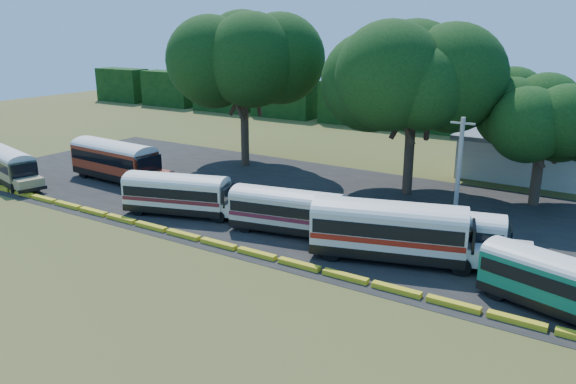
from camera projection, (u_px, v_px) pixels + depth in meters
The scene contains 16 objects.
ground at pixel (190, 246), 35.62m from camera, with size 160.00×160.00×0.00m, color #424E1A.
asphalt_strip at pixel (302, 201), 44.80m from camera, with size 64.00×24.00×0.02m, color black.
curb at pixel (201, 239), 36.39m from camera, with size 53.70×0.45×0.30m.
terminal_building at pixel (569, 160), 49.98m from camera, with size 19.00×9.00×4.00m.
treeline_backdrop at pixel (438, 109), 73.56m from camera, with size 130.00×4.00×6.00m.
bus_beige at pixel (8, 164), 49.49m from camera, with size 9.72×4.43×3.10m.
bus_red at pixel (116, 158), 50.21m from camera, with size 11.14×3.34×3.62m.
bus_cream_west at pixel (179, 192), 41.13m from camera, with size 9.68×5.09×3.10m.
bus_cream_east at pixel (289, 209), 37.41m from camera, with size 9.52×3.99×3.04m.
bus_white_red at pixel (392, 228), 32.97m from camera, with size 11.27×5.72×3.60m.
bus_white_blue at pixel (445, 231), 33.60m from camera, with size 9.16×4.23×2.93m.
bus_teal at pixel (563, 283), 26.73m from camera, with size 9.17×4.57×2.93m.
tree_west at pixel (243, 54), 53.55m from camera, with size 11.15×11.15×15.02m.
tree_center at pixel (414, 73), 44.19m from camera, with size 11.15×11.15×14.06m.
tree_east at pixel (545, 110), 41.92m from camera, with size 7.40×7.40×10.21m.
utility_pole at pixel (458, 174), 37.31m from camera, with size 1.60×0.30×7.78m.
Camera 1 is at (23.12, -24.61, 13.38)m, focal length 35.00 mm.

